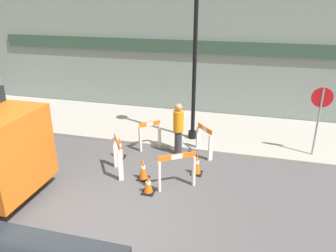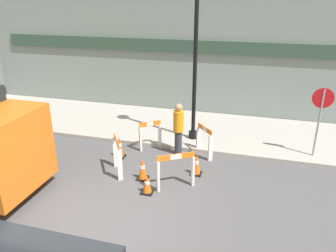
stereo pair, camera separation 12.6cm
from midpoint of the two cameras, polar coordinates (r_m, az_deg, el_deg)
name	(u,v)px [view 1 (the left image)]	position (r m, az deg, el deg)	size (l,w,h in m)	color
ground_plane	(95,239)	(7.33, -13.07, -18.58)	(60.00, 60.00, 0.00)	#4C4C4F
sidewalk_slab	(171,126)	(12.41, 0.23, -0.06)	(18.00, 3.63, 0.11)	#9E9B93
storefront_facade	(183,47)	(13.49, 2.34, 13.58)	(18.00, 0.22, 5.50)	gray
streetlamp_post	(195,38)	(10.43, 4.43, 14.97)	(0.44, 0.44, 5.19)	black
stop_sign	(320,111)	(10.54, 24.62, 2.46)	(0.60, 0.06, 2.13)	gray
barricade_0	(150,135)	(10.55, -3.51, -1.54)	(0.65, 0.55, 0.96)	white
barricade_1	(118,155)	(9.20, -9.12, -5.02)	(0.56, 0.78, 1.06)	white
barricade_2	(177,169)	(8.44, 1.10, -7.52)	(0.92, 0.64, 0.98)	white
barricade_3	(204,140)	(10.17, 6.00, -2.46)	(0.61, 0.68, 0.98)	white
traffic_cone_0	(148,185)	(8.40, -3.90, -10.16)	(0.30, 0.30, 0.50)	black
traffic_cone_1	(143,169)	(8.96, -4.76, -7.51)	(0.30, 0.30, 0.63)	black
traffic_cone_2	(197,164)	(9.20, 4.66, -6.63)	(0.30, 0.30, 0.64)	black
traffic_cone_3	(120,147)	(10.17, -8.78, -3.69)	(0.30, 0.30, 0.71)	black
person_worker	(178,127)	(10.06, 1.46, -0.22)	(0.41, 0.41, 1.67)	#33333D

